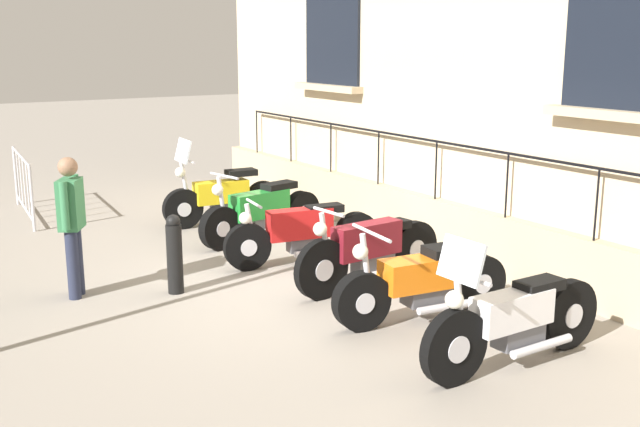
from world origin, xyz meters
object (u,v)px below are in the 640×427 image
at_px(motorcycle_maroon, 369,250).
at_px(motorcycle_orange, 422,283).
at_px(crowd_barrier, 23,184).
at_px(pedestrian_standing, 72,219).
at_px(motorcycle_yellow, 223,197).
at_px(motorcycle_green, 262,212).
at_px(motorcycle_white, 513,321).
at_px(motorcycle_red, 302,233).
at_px(bollard, 174,254).

relative_size(motorcycle_maroon, motorcycle_orange, 1.03).
distance_m(crowd_barrier, pedestrian_standing, 4.52).
distance_m(motorcycle_yellow, motorcycle_orange, 4.99).
bearing_deg(motorcycle_maroon, motorcycle_green, -89.01).
bearing_deg(motorcycle_orange, pedestrian_standing, -43.06).
height_order(motorcycle_yellow, motorcycle_green, motorcycle_yellow).
xyz_separation_m(motorcycle_green, motorcycle_white, (0.19, 5.10, 0.02)).
xyz_separation_m(motorcycle_yellow, pedestrian_standing, (2.93, 2.31, 0.47)).
height_order(motorcycle_green, motorcycle_orange, motorcycle_green).
bearing_deg(motorcycle_orange, motorcycle_maroon, -97.84).
bearing_deg(motorcycle_white, motorcycle_orange, -93.07).
relative_size(motorcycle_white, crowd_barrier, 0.96).
distance_m(motorcycle_orange, pedestrian_standing, 3.96).
bearing_deg(motorcycle_orange, crowd_barrier, -70.72).
distance_m(motorcycle_white, pedestrian_standing, 4.93).
bearing_deg(motorcycle_white, motorcycle_maroon, -95.28).
relative_size(motorcycle_red, motorcycle_white, 1.01).
bearing_deg(bollard, motorcycle_red, -172.91).
relative_size(crowd_barrier, pedestrian_standing, 1.38).
height_order(motorcycle_red, motorcycle_white, motorcycle_white).
distance_m(motorcycle_green, pedestrian_standing, 3.21).
relative_size(motorcycle_green, crowd_barrier, 0.97).
bearing_deg(motorcycle_green, motorcycle_yellow, -87.74).
bearing_deg(motorcycle_maroon, motorcycle_red, -82.87).
bearing_deg(motorcycle_white, motorcycle_red, -91.10).
xyz_separation_m(motorcycle_maroon, pedestrian_standing, (3.03, -1.52, 0.45)).
bearing_deg(crowd_barrier, bollard, 97.46).
bearing_deg(motorcycle_orange, motorcycle_yellow, -90.75).
bearing_deg(motorcycle_orange, bollard, -49.73).
xyz_separation_m(motorcycle_red, pedestrian_standing, (2.87, -0.26, 0.49)).
relative_size(motorcycle_red, motorcycle_maroon, 1.01).
bearing_deg(motorcycle_yellow, motorcycle_white, 88.75).
xyz_separation_m(motorcycle_green, bollard, (1.97, 1.56, 0.05)).
distance_m(motorcycle_maroon, pedestrian_standing, 3.42).
bearing_deg(bollard, crowd_barrier, -82.54).
height_order(motorcycle_white, bollard, motorcycle_white).
bearing_deg(motorcycle_red, motorcycle_white, 88.90).
relative_size(motorcycle_yellow, bollard, 2.15).
height_order(motorcycle_yellow, pedestrian_standing, pedestrian_standing).
bearing_deg(crowd_barrier, motorcycle_green, 127.49).
bearing_deg(bollard, motorcycle_maroon, 152.77).
relative_size(motorcycle_green, motorcycle_red, 1.00).
distance_m(motorcycle_red, motorcycle_orange, 2.43).
bearing_deg(pedestrian_standing, motorcycle_yellow, -141.80).
bearing_deg(motorcycle_red, motorcycle_orange, 89.99).
bearing_deg(motorcycle_green, motorcycle_red, 85.11).
xyz_separation_m(motorcycle_maroon, motorcycle_orange, (0.16, 1.16, -0.05)).
relative_size(motorcycle_orange, crowd_barrier, 0.93).
bearing_deg(bollard, motorcycle_white, 116.76).
bearing_deg(crowd_barrier, motorcycle_yellow, 139.64).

